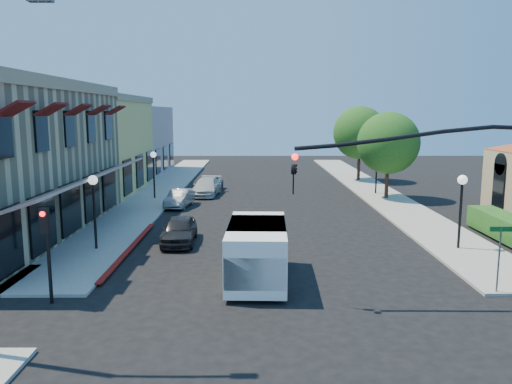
{
  "coord_description": "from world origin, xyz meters",
  "views": [
    {
      "loc": [
        -1.14,
        -14.68,
        6.41
      ],
      "look_at": [
        -1.01,
        9.18,
        2.6
      ],
      "focal_mm": 35.0,
      "sensor_mm": 36.0,
      "label": 1
    }
  ],
  "objects_px": {
    "signal_mast_arm": "(466,184)",
    "lamppost_right_far": "(377,160)",
    "lamppost_right_near": "(462,193)",
    "parked_car_d": "(209,184)",
    "parked_car_b": "(180,198)",
    "white_van": "(257,249)",
    "lamppost_left_far": "(154,163)",
    "secondary_signal": "(46,238)",
    "parked_car_a": "(179,230)",
    "street_tree_b": "(360,133)",
    "lamppost_left_near": "(94,193)",
    "street_name_sign": "(500,249)",
    "street_tree_a": "(388,143)",
    "parked_car_c": "(206,187)"
  },
  "relations": [
    {
      "from": "secondary_signal",
      "to": "lamppost_right_far",
      "type": "xyz_separation_m",
      "value": [
        16.5,
        22.59,
        0.42
      ]
    },
    {
      "from": "parked_car_a",
      "to": "white_van",
      "type": "bearing_deg",
      "value": -57.65
    },
    {
      "from": "lamppost_left_near",
      "to": "white_van",
      "type": "distance_m",
      "value": 8.77
    },
    {
      "from": "parked_car_b",
      "to": "secondary_signal",
      "type": "bearing_deg",
      "value": -88.08
    },
    {
      "from": "signal_mast_arm",
      "to": "lamppost_right_far",
      "type": "relative_size",
      "value": 2.24
    },
    {
      "from": "signal_mast_arm",
      "to": "lamppost_left_near",
      "type": "xyz_separation_m",
      "value": [
        -14.36,
        6.5,
        -1.35
      ]
    },
    {
      "from": "lamppost_left_far",
      "to": "white_van",
      "type": "xyz_separation_m",
      "value": [
        7.5,
        -18.31,
        -1.45
      ]
    },
    {
      "from": "parked_car_d",
      "to": "parked_car_a",
      "type": "bearing_deg",
      "value": -85.56
    },
    {
      "from": "secondary_signal",
      "to": "street_name_sign",
      "type": "relative_size",
      "value": 1.33
    },
    {
      "from": "lamppost_left_far",
      "to": "parked_car_b",
      "type": "height_order",
      "value": "lamppost_left_far"
    },
    {
      "from": "lamppost_left_near",
      "to": "parked_car_a",
      "type": "bearing_deg",
      "value": 20.35
    },
    {
      "from": "parked_car_a",
      "to": "street_name_sign",
      "type": "bearing_deg",
      "value": -31.65
    },
    {
      "from": "signal_mast_arm",
      "to": "white_van",
      "type": "relative_size",
      "value": 1.58
    },
    {
      "from": "signal_mast_arm",
      "to": "secondary_signal",
      "type": "bearing_deg",
      "value": -179.63
    },
    {
      "from": "street_tree_b",
      "to": "secondary_signal",
      "type": "bearing_deg",
      "value": -118.77
    },
    {
      "from": "lamppost_right_near",
      "to": "white_van",
      "type": "bearing_deg",
      "value": -155.59
    },
    {
      "from": "street_tree_a",
      "to": "lamppost_right_far",
      "type": "height_order",
      "value": "street_tree_a"
    },
    {
      "from": "street_tree_a",
      "to": "white_van",
      "type": "xyz_separation_m",
      "value": [
        -9.8,
        -18.31,
        -2.91
      ]
    },
    {
      "from": "street_tree_a",
      "to": "lamppost_left_far",
      "type": "distance_m",
      "value": 17.36
    },
    {
      "from": "lamppost_right_far",
      "to": "parked_car_a",
      "type": "distance_m",
      "value": 19.88
    },
    {
      "from": "street_tree_b",
      "to": "parked_car_a",
      "type": "relative_size",
      "value": 1.8
    },
    {
      "from": "secondary_signal",
      "to": "white_van",
      "type": "xyz_separation_m",
      "value": [
        7.0,
        2.28,
        -1.03
      ]
    },
    {
      "from": "parked_car_c",
      "to": "street_tree_a",
      "type": "bearing_deg",
      "value": -1.83
    },
    {
      "from": "parked_car_a",
      "to": "lamppost_right_near",
      "type": "bearing_deg",
      "value": -7.29
    },
    {
      "from": "lamppost_left_near",
      "to": "parked_car_d",
      "type": "distance_m",
      "value": 18.5
    },
    {
      "from": "lamppost_left_far",
      "to": "lamppost_right_near",
      "type": "xyz_separation_m",
      "value": [
        17.0,
        -14.0,
        0.0
      ]
    },
    {
      "from": "lamppost_right_near",
      "to": "white_van",
      "type": "distance_m",
      "value": 10.54
    },
    {
      "from": "signal_mast_arm",
      "to": "lamppost_left_far",
      "type": "xyz_separation_m",
      "value": [
        -14.36,
        20.5,
        -1.35
      ]
    },
    {
      "from": "lamppost_right_near",
      "to": "parked_car_b",
      "type": "height_order",
      "value": "lamppost_right_near"
    },
    {
      "from": "lamppost_right_far",
      "to": "white_van",
      "type": "relative_size",
      "value": 0.7
    },
    {
      "from": "street_tree_b",
      "to": "white_van",
      "type": "bearing_deg",
      "value": -109.1
    },
    {
      "from": "lamppost_left_far",
      "to": "white_van",
      "type": "bearing_deg",
      "value": -67.73
    },
    {
      "from": "street_name_sign",
      "to": "lamppost_left_far",
      "type": "height_order",
      "value": "lamppost_left_far"
    },
    {
      "from": "street_tree_a",
      "to": "lamppost_right_far",
      "type": "bearing_deg",
      "value": 98.53
    },
    {
      "from": "street_name_sign",
      "to": "parked_car_c",
      "type": "relative_size",
      "value": 0.54
    },
    {
      "from": "lamppost_right_far",
      "to": "street_name_sign",
      "type": "bearing_deg",
      "value": -92.63
    },
    {
      "from": "street_tree_a",
      "to": "parked_car_c",
      "type": "xyz_separation_m",
      "value": [
        -13.6,
        1.84,
        -3.52
      ]
    },
    {
      "from": "street_tree_b",
      "to": "lamppost_right_far",
      "type": "relative_size",
      "value": 1.97
    },
    {
      "from": "parked_car_c",
      "to": "lamppost_right_near",
      "type": "bearing_deg",
      "value": -44.11
    },
    {
      "from": "lamppost_right_far",
      "to": "parked_car_b",
      "type": "bearing_deg",
      "value": -161.21
    },
    {
      "from": "lamppost_right_near",
      "to": "parked_car_d",
      "type": "height_order",
      "value": "lamppost_right_near"
    },
    {
      "from": "lamppost_left_far",
      "to": "parked_car_a",
      "type": "relative_size",
      "value": 0.92
    },
    {
      "from": "street_tree_a",
      "to": "secondary_signal",
      "type": "relative_size",
      "value": 1.95
    },
    {
      "from": "street_name_sign",
      "to": "parked_car_b",
      "type": "bearing_deg",
      "value": 129.2
    },
    {
      "from": "secondary_signal",
      "to": "parked_car_a",
      "type": "xyz_separation_m",
      "value": [
        3.2,
        7.97,
        -1.65
      ]
    },
    {
      "from": "white_van",
      "to": "parked_car_d",
      "type": "distance_m",
      "value": 22.64
    },
    {
      "from": "street_tree_b",
      "to": "lamppost_left_far",
      "type": "height_order",
      "value": "street_tree_b"
    },
    {
      "from": "lamppost_left_near",
      "to": "lamppost_right_near",
      "type": "relative_size",
      "value": 1.0
    },
    {
      "from": "street_tree_b",
      "to": "street_name_sign",
      "type": "distance_m",
      "value": 29.96
    },
    {
      "from": "signal_mast_arm",
      "to": "lamppost_left_near",
      "type": "bearing_deg",
      "value": 155.63
    }
  ]
}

